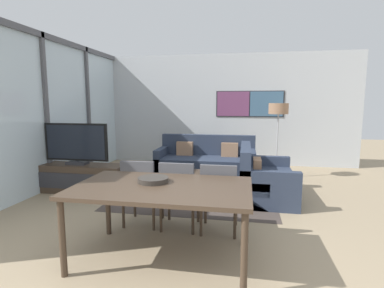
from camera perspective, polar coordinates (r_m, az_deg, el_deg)
name	(u,v)px	position (r m, az deg, el deg)	size (l,w,h in m)	color
wall_back	(221,110)	(7.77, 5.55, 6.55)	(6.78, 0.09, 2.80)	silver
window_wall_left	(45,106)	(5.99, -26.26, 6.58)	(0.07, 5.83, 2.80)	silver
area_rug	(196,194)	(5.30, 0.75, -9.49)	(2.67, 2.18, 0.01)	#473D38
tv_console	(78,178)	(5.76, -20.88, -6.06)	(1.70, 0.47, 0.50)	#423326
television	(76,144)	(5.65, -21.19, -0.01)	(1.17, 0.20, 0.73)	#2D2D33
sofa_main	(206,163)	(6.54, 2.74, -3.61)	(2.09, 0.88, 0.87)	#2D384C
sofa_side	(262,181)	(5.18, 13.15, -6.92)	(0.88, 1.38, 0.87)	#2D384C
coffee_table	(196,179)	(5.22, 0.75, -6.73)	(0.85, 0.85, 0.35)	#423326
dining_table	(162,192)	(3.02, -5.68, -9.17)	(1.75, 1.04, 0.77)	#423326
dining_chair_left	(141,187)	(3.93, -9.66, -8.17)	(0.46, 0.46, 0.88)	#4C4C51
dining_chair_centre	(179,190)	(3.77, -2.52, -8.79)	(0.46, 0.46, 0.88)	#4C4C51
dining_chair_right	(219,193)	(3.67, 5.18, -9.28)	(0.46, 0.46, 0.88)	#4C4C51
fruit_bowl	(153,179)	(3.14, -7.41, -6.70)	(0.32, 0.32, 0.05)	#332D28
floor_lamp	(278,113)	(6.44, 16.12, 5.64)	(0.40, 0.40, 1.57)	#2D2D33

